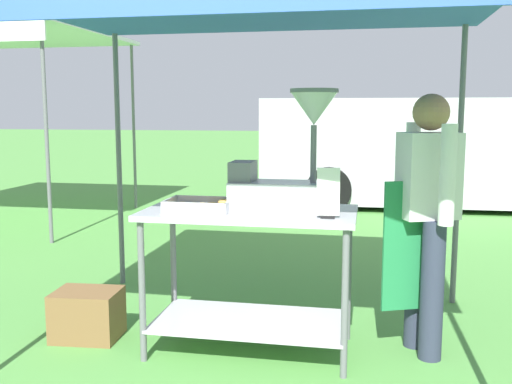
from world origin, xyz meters
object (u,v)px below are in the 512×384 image
Objects in this scene: stall_canopy at (253,9)px; supply_crate at (87,314)px; vendor at (426,211)px; donut_tray at (202,207)px; menu_sign at (328,196)px; donut_fryer at (286,165)px; van_silver at (440,151)px; donut_cart at (250,252)px.

supply_crate is (-1.10, -0.11, -1.95)m from stall_canopy.
stall_canopy is 1.86× the size of vendor.
menu_sign reaches higher than donut_tray.
donut_tray is at bearing -169.56° from vendor.
supply_crate is at bearing -179.50° from donut_fryer.
donut_tray is 0.90× the size of supply_crate.
donut_cart is at bearing -106.39° from van_silver.
donut_fryer is at bearing 0.50° from supply_crate.
menu_sign is at bearing -7.78° from donut_tray.
vendor is (0.57, 0.35, -0.12)m from menu_sign.
donut_cart is 4.52× the size of menu_sign.
donut_cart is at bearing 0.87° from supply_crate.
donut_fryer is 0.36m from menu_sign.
donut_tray is at bearing -4.69° from supply_crate.
menu_sign is 6.54m from van_silver.
donut_fryer is at bearing 145.19° from menu_sign.
donut_tray is at bearing -171.15° from donut_fryer.
vendor is (1.07, 0.07, -1.21)m from stall_canopy.
van_silver reaches higher than donut_cart.
supply_crate is at bearing 175.31° from donut_tray.
donut_fryer reaches higher than menu_sign.
supply_crate is at bearing -174.06° from stall_canopy.
donut_tray is 1.12m from supply_crate.
van_silver is at bearing 73.36° from stall_canopy.
vendor reaches higher than supply_crate.
stall_canopy is 1.24m from donut_tray.
donut_cart is 0.23× the size of van_silver.
vendor reaches higher than donut_tray.
donut_tray is (-0.28, -0.18, -1.19)m from stall_canopy.
stall_canopy is 4.07× the size of donut_fryer.
van_silver is at bearing 75.56° from donut_fryer.
supply_crate is (-1.33, -0.01, -1.02)m from donut_fryer.
vendor is 2.30m from supply_crate.
donut_fryer reaches higher than vendor.
supply_crate is at bearing -175.24° from vendor.
donut_fryer is (0.51, 0.08, 0.26)m from donut_tray.
donut_fryer is 0.13× the size of van_silver.
van_silver reaches higher than menu_sign.
menu_sign is 0.18× the size of vendor.
menu_sign reaches higher than supply_crate.
van_silver is at bearing 73.61° from donut_cart.
donut_fryer is at bearing 8.85° from donut_tray.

